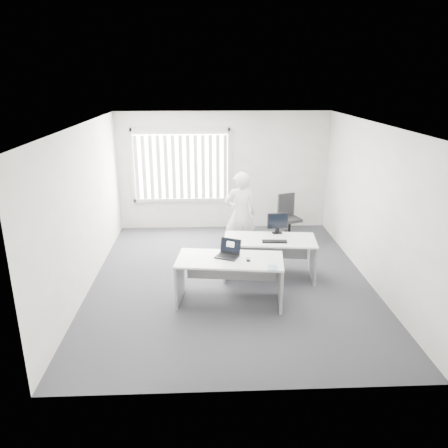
{
  "coord_description": "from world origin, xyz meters",
  "views": [
    {
      "loc": [
        -0.44,
        -7.26,
        3.53
      ],
      "look_at": [
        -0.11,
        0.15,
        1.03
      ],
      "focal_mm": 35.0,
      "sensor_mm": 36.0,
      "label": 1
    }
  ],
  "objects_px": {
    "desk_near": "(230,271)",
    "office_chair": "(288,224)",
    "desk_far": "(269,250)",
    "monitor": "(277,223)",
    "laptop": "(227,250)",
    "person": "(240,214)"
  },
  "relations": [
    {
      "from": "desk_near",
      "to": "monitor",
      "type": "distance_m",
      "value": 1.6
    },
    {
      "from": "desk_far",
      "to": "person",
      "type": "xyz_separation_m",
      "value": [
        -0.45,
        1.11,
        0.34
      ]
    },
    {
      "from": "desk_near",
      "to": "desk_far",
      "type": "distance_m",
      "value": 1.21
    },
    {
      "from": "desk_near",
      "to": "laptop",
      "type": "height_order",
      "value": "laptop"
    },
    {
      "from": "desk_near",
      "to": "desk_far",
      "type": "height_order",
      "value": "desk_near"
    },
    {
      "from": "desk_far",
      "to": "laptop",
      "type": "bearing_deg",
      "value": -127.27
    },
    {
      "from": "desk_near",
      "to": "laptop",
      "type": "distance_m",
      "value": 0.36
    },
    {
      "from": "desk_near",
      "to": "office_chair",
      "type": "distance_m",
      "value": 3.43
    },
    {
      "from": "desk_near",
      "to": "person",
      "type": "xyz_separation_m",
      "value": [
        0.33,
        2.03,
        0.32
      ]
    },
    {
      "from": "desk_far",
      "to": "office_chair",
      "type": "xyz_separation_m",
      "value": [
        0.76,
        2.13,
        -0.23
      ]
    },
    {
      "from": "desk_near",
      "to": "person",
      "type": "relative_size",
      "value": 1.01
    },
    {
      "from": "desk_far",
      "to": "laptop",
      "type": "distance_m",
      "value": 1.25
    },
    {
      "from": "office_chair",
      "to": "monitor",
      "type": "bearing_deg",
      "value": -127.05
    },
    {
      "from": "desk_near",
      "to": "office_chair",
      "type": "bearing_deg",
      "value": 70.48
    },
    {
      "from": "office_chair",
      "to": "person",
      "type": "relative_size",
      "value": 0.57
    },
    {
      "from": "desk_near",
      "to": "monitor",
      "type": "height_order",
      "value": "monitor"
    },
    {
      "from": "desk_near",
      "to": "person",
      "type": "distance_m",
      "value": 2.08
    },
    {
      "from": "desk_near",
      "to": "monitor",
      "type": "relative_size",
      "value": 4.5
    },
    {
      "from": "laptop",
      "to": "monitor",
      "type": "distance_m",
      "value": 1.53
    },
    {
      "from": "office_chair",
      "to": "monitor",
      "type": "xyz_separation_m",
      "value": [
        -0.58,
        -1.84,
        0.64
      ]
    },
    {
      "from": "office_chair",
      "to": "monitor",
      "type": "relative_size",
      "value": 2.52
    },
    {
      "from": "office_chair",
      "to": "laptop",
      "type": "xyz_separation_m",
      "value": [
        -1.58,
        -3.0,
        0.6
      ]
    }
  ]
}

